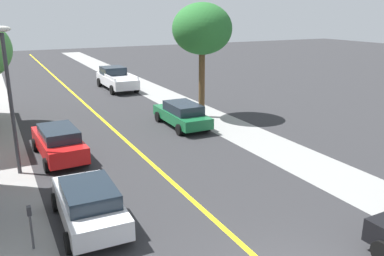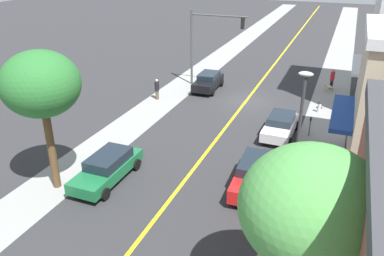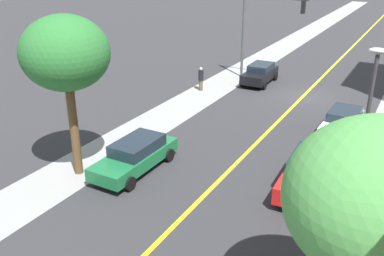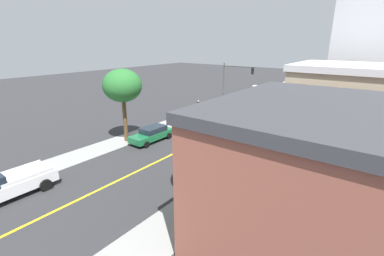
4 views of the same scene
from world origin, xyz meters
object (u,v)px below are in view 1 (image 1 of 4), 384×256
(street_tree_right_corner, at_px, (202,30))
(street_lamp, at_px, (9,85))
(parking_meter, at_px, (30,221))
(green_sedan_right_curb, at_px, (182,114))
(red_sedan_left_curb, at_px, (59,142))
(white_pickup_truck, at_px, (116,79))
(white_sedan_left_curb, at_px, (89,203))

(street_tree_right_corner, height_order, street_lamp, street_tree_right_corner)
(parking_meter, bearing_deg, green_sedan_right_curb, 45.61)
(street_lamp, bearing_deg, green_sedan_right_curb, 19.64)
(street_tree_right_corner, distance_m, parking_meter, 16.69)
(street_lamp, distance_m, green_sedan_right_curb, 10.31)
(street_tree_right_corner, bearing_deg, red_sedan_left_curb, -158.69)
(street_lamp, height_order, white_pickup_truck, street_lamp)
(street_tree_right_corner, xyz_separation_m, white_sedan_left_curb, (-9.72, -10.47, -4.80))
(parking_meter, xyz_separation_m, street_lamp, (0.11, 6.28, 2.91))
(parking_meter, bearing_deg, red_sedan_left_curb, 75.16)
(street_tree_right_corner, relative_size, green_sedan_right_curb, 1.51)
(street_tree_right_corner, distance_m, white_sedan_left_curb, 15.08)
(parking_meter, distance_m, street_lamp, 6.92)
(street_tree_right_corner, height_order, green_sedan_right_curb, street_tree_right_corner)
(parking_meter, height_order, white_pickup_truck, white_pickup_truck)
(parking_meter, relative_size, green_sedan_right_curb, 0.28)
(white_sedan_left_curb, bearing_deg, parking_meter, 111.05)
(red_sedan_left_curb, xyz_separation_m, green_sedan_right_curb, (7.43, 2.20, -0.04))
(red_sedan_left_curb, bearing_deg, white_pickup_truck, -27.92)
(parking_meter, relative_size, street_lamp, 0.22)
(parking_meter, distance_m, red_sedan_left_curb, 7.64)
(green_sedan_right_curb, bearing_deg, white_sedan_left_curb, 139.99)
(street_tree_right_corner, xyz_separation_m, white_pickup_truck, (-2.18, 11.85, -4.63))
(street_tree_right_corner, distance_m, red_sedan_left_curb, 11.33)
(parking_meter, xyz_separation_m, white_sedan_left_curb, (1.81, 0.65, -0.14))
(street_lamp, bearing_deg, white_sedan_left_curb, -73.23)
(red_sedan_left_curb, relative_size, green_sedan_right_curb, 1.00)
(street_lamp, relative_size, white_pickup_truck, 1.01)
(street_lamp, height_order, white_sedan_left_curb, street_lamp)
(red_sedan_left_curb, xyz_separation_m, white_pickup_truck, (7.40, 15.59, 0.13))
(street_lamp, height_order, red_sedan_left_curb, street_lamp)
(white_pickup_truck, bearing_deg, street_lamp, 150.75)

